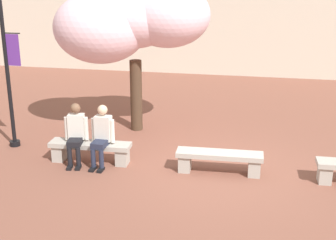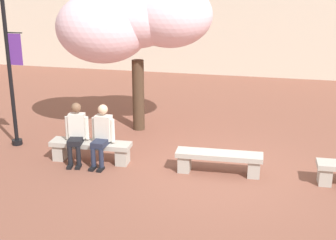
% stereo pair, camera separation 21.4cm
% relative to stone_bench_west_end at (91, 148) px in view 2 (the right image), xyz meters
% --- Properties ---
extents(ground_plane, '(100.00, 100.00, 0.00)m').
position_rel_stone_bench_west_end_xyz_m(ground_plane, '(2.77, 0.00, -0.30)').
color(ground_plane, brown).
extents(stone_bench_west_end, '(1.76, 0.48, 0.45)m').
position_rel_stone_bench_west_end_xyz_m(stone_bench_west_end, '(0.00, 0.00, 0.00)').
color(stone_bench_west_end, '#ADA89E').
rests_on(stone_bench_west_end, ground).
extents(stone_bench_near_west, '(1.76, 0.48, 0.45)m').
position_rel_stone_bench_west_end_xyz_m(stone_bench_near_west, '(2.77, 0.00, 0.00)').
color(stone_bench_near_west, '#ADA89E').
rests_on(stone_bench_near_west, ground).
extents(person_seated_left, '(0.50, 0.72, 1.29)m').
position_rel_stone_bench_west_end_xyz_m(person_seated_left, '(-0.28, -0.05, 0.40)').
color(person_seated_left, black).
rests_on(person_seated_left, ground).
extents(person_seated_right, '(0.51, 0.69, 1.29)m').
position_rel_stone_bench_west_end_xyz_m(person_seated_right, '(0.29, -0.05, 0.40)').
color(person_seated_right, black).
rests_on(person_seated_right, ground).
extents(cherry_tree_main, '(3.76, 2.37, 3.70)m').
position_rel_stone_bench_west_end_xyz_m(cherry_tree_main, '(0.33, 2.23, 2.46)').
color(cherry_tree_main, '#473323').
rests_on(cherry_tree_main, ground).
extents(lamp_post_with_banner, '(0.54, 0.28, 3.67)m').
position_rel_stone_bench_west_end_xyz_m(lamp_post_with_banner, '(-2.09, 0.57, 1.91)').
color(lamp_post_with_banner, black).
rests_on(lamp_post_with_banner, ground).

